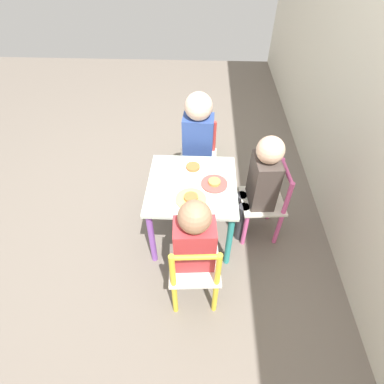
# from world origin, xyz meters

# --- Properties ---
(ground_plane) EXTENTS (6.00, 6.00, 0.00)m
(ground_plane) POSITION_xyz_m (0.00, 0.00, 0.00)
(ground_plane) COLOR #6B6056
(kids_table) EXTENTS (0.52, 0.52, 0.45)m
(kids_table) POSITION_xyz_m (0.00, 0.00, 0.38)
(kids_table) COLOR silver
(kids_table) RESTS_ON ground_plane
(chair_pink) EXTENTS (0.28, 0.28, 0.54)m
(chair_pink) POSITION_xyz_m (-0.04, 0.46, 0.27)
(chair_pink) COLOR silver
(chair_pink) RESTS_ON ground_plane
(chair_red) EXTENTS (0.27, 0.27, 0.54)m
(chair_red) POSITION_xyz_m (-0.46, 0.02, 0.27)
(chair_red) COLOR silver
(chair_red) RESTS_ON ground_plane
(chair_yellow) EXTENTS (0.28, 0.28, 0.54)m
(chair_yellow) POSITION_xyz_m (0.46, 0.03, 0.27)
(chair_yellow) COLOR silver
(chair_yellow) RESTS_ON ground_plane
(child_back) EXTENTS (0.21, 0.22, 0.76)m
(child_back) POSITION_xyz_m (-0.03, 0.40, 0.45)
(child_back) COLOR #38383D
(child_back) RESTS_ON ground_plane
(child_left) EXTENTS (0.23, 0.21, 0.81)m
(child_left) POSITION_xyz_m (-0.40, 0.02, 0.50)
(child_left) COLOR #4C608E
(child_left) RESTS_ON ground_plane
(child_right) EXTENTS (0.22, 0.21, 0.73)m
(child_right) POSITION_xyz_m (0.40, 0.03, 0.43)
(child_right) COLOR #4C608E
(child_right) RESTS_ON ground_plane
(plate_back) EXTENTS (0.15, 0.15, 0.03)m
(plate_back) POSITION_xyz_m (0.00, 0.13, 0.46)
(plate_back) COLOR #E54C47
(plate_back) RESTS_ON kids_table
(plate_left) EXTENTS (0.19, 0.19, 0.03)m
(plate_left) POSITION_xyz_m (-0.13, 0.00, 0.46)
(plate_left) COLOR white
(plate_left) RESTS_ON kids_table
(plate_right) EXTENTS (0.17, 0.17, 0.03)m
(plate_right) POSITION_xyz_m (0.13, 0.00, 0.46)
(plate_right) COLOR #EADB66
(plate_right) RESTS_ON kids_table
(storage_bin) EXTENTS (0.25, 0.18, 0.18)m
(storage_bin) POSITION_xyz_m (-0.84, 0.06, 0.09)
(storage_bin) COLOR #3D8E56
(storage_bin) RESTS_ON ground_plane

